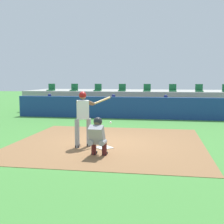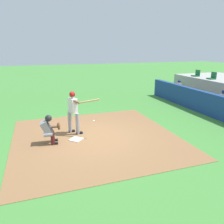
# 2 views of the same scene
# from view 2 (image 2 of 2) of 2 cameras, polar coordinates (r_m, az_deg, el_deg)

# --- Properties ---
(ground_plane) EXTENTS (80.00, 80.00, 0.00)m
(ground_plane) POSITION_cam_2_polar(r_m,az_deg,el_deg) (9.05, -4.22, -6.49)
(ground_plane) COLOR #428438
(dirt_infield) EXTENTS (6.40, 6.40, 0.01)m
(dirt_infield) POSITION_cam_2_polar(r_m,az_deg,el_deg) (9.05, -4.22, -6.46)
(dirt_infield) COLOR olive
(dirt_infield) RESTS_ON ground
(home_plate) EXTENTS (0.62, 0.62, 0.02)m
(home_plate) POSITION_cam_2_polar(r_m,az_deg,el_deg) (8.89, -9.24, -6.94)
(home_plate) COLOR white
(home_plate) RESTS_ON dirt_infield
(batter_at_plate) EXTENTS (0.98, 1.17, 1.80)m
(batter_at_plate) POSITION_cam_2_polar(r_m,az_deg,el_deg) (9.20, -9.85, 0.53)
(batter_at_plate) COLOR #99999E
(batter_at_plate) RESTS_ON ground
(catcher_crouched) EXTENTS (0.51, 2.07, 1.13)m
(catcher_crouched) POSITION_cam_2_polar(r_m,az_deg,el_deg) (8.58, -15.82, -4.04)
(catcher_crouched) COLOR gray
(catcher_crouched) RESTS_ON ground
(dugout_wall) EXTENTS (13.00, 0.30, 1.20)m
(dugout_wall) POSITION_cam_2_polar(r_m,az_deg,el_deg) (12.14, 26.85, 0.70)
(dugout_wall) COLOR navy
(dugout_wall) RESTS_ON ground
(dugout_player_0) EXTENTS (0.49, 0.70, 1.30)m
(dugout_player_0) POSITION_cam_2_polar(r_m,az_deg,el_deg) (16.42, 16.47, 5.76)
(dugout_player_0) COLOR #939399
(dugout_player_0) RESTS_ON ground
(dugout_player_1) EXTENTS (0.49, 0.70, 1.30)m
(dugout_player_1) POSITION_cam_2_polar(r_m,az_deg,el_deg) (13.44, 26.24, 2.48)
(dugout_player_1) COLOR #939399
(dugout_player_1) RESTS_ON ground
(stadium_seat_0) EXTENTS (0.46, 0.46, 0.48)m
(stadium_seat_0) POSITION_cam_2_polar(r_m,az_deg,el_deg) (18.02, 20.91, 9.02)
(stadium_seat_0) COLOR #196033
(stadium_seat_0) RESTS_ON stands_platform
(stadium_seat_1) EXTENTS (0.46, 0.46, 0.48)m
(stadium_seat_1) POSITION_cam_2_polar(r_m,az_deg,el_deg) (16.81, 24.43, 8.18)
(stadium_seat_1) COLOR #196033
(stadium_seat_1) RESTS_ON stands_platform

